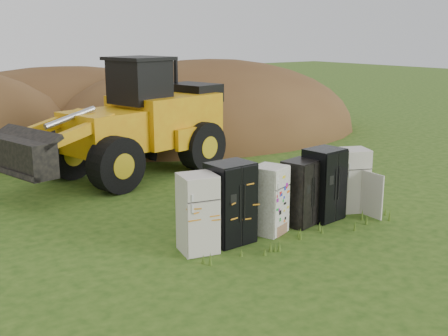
# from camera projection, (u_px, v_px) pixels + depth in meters

# --- Properties ---
(ground) EXTENTS (120.00, 120.00, 0.00)m
(ground) POSITION_uv_depth(u_px,v_px,m) (284.00, 228.00, 13.80)
(ground) COLOR #274813
(ground) RESTS_ON ground
(fridge_leftmost) EXTENTS (0.90, 0.88, 1.74)m
(fridge_leftmost) POSITION_uv_depth(u_px,v_px,m) (198.00, 213.00, 12.14)
(fridge_leftmost) COLOR beige
(fridge_leftmost) RESTS_ON ground
(fridge_black_side) EXTENTS (1.01, 0.81, 1.87)m
(fridge_black_side) POSITION_uv_depth(u_px,v_px,m) (230.00, 203.00, 12.67)
(fridge_black_side) COLOR black
(fridge_black_side) RESTS_ON ground
(fridge_sticker) EXTENTS (0.92, 0.89, 1.64)m
(fridge_sticker) POSITION_uv_depth(u_px,v_px,m) (269.00, 200.00, 13.28)
(fridge_sticker) COLOR white
(fridge_sticker) RESTS_ON ground
(fridge_dark_mid) EXTENTS (0.97, 0.86, 1.64)m
(fridge_dark_mid) POSITION_uv_depth(u_px,v_px,m) (300.00, 193.00, 13.89)
(fridge_dark_mid) COLOR black
(fridge_dark_mid) RESTS_ON ground
(fridge_black_right) EXTENTS (1.00, 0.87, 1.84)m
(fridge_black_right) POSITION_uv_depth(u_px,v_px,m) (324.00, 184.00, 14.29)
(fridge_black_right) COLOR black
(fridge_black_right) RESTS_ON ground
(fridge_open_door) EXTENTS (0.99, 0.96, 1.69)m
(fridge_open_door) POSITION_uv_depth(u_px,v_px,m) (352.00, 180.00, 15.00)
(fridge_open_door) COLOR beige
(fridge_open_door) RESTS_ON ground
(wheel_loader) EXTENTS (8.63, 5.04, 3.91)m
(wheel_loader) POSITION_uv_depth(u_px,v_px,m) (117.00, 119.00, 18.05)
(wheel_loader) COLOR gold
(wheel_loader) RESTS_ON ground
(dirt_mound_right) EXTENTS (15.86, 11.63, 6.96)m
(dirt_mound_right) POSITION_uv_depth(u_px,v_px,m) (209.00, 132.00, 27.23)
(dirt_mound_right) COLOR #4B2E18
(dirt_mound_right) RESTS_ON ground
(dirt_mound_back) EXTENTS (16.52, 11.01, 6.14)m
(dirt_mound_back) POSITION_uv_depth(u_px,v_px,m) (63.00, 128.00, 28.29)
(dirt_mound_back) COLOR #4B2E18
(dirt_mound_back) RESTS_ON ground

